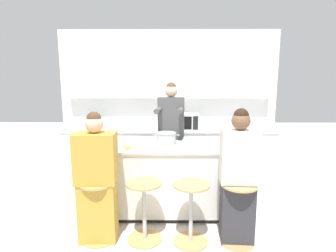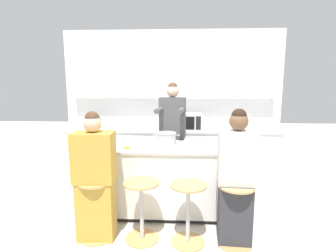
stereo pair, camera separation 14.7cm
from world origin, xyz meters
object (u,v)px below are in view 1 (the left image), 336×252
(bar_stool_center_left, at_px, (144,208))
(bar_stool_center_right, at_px, (191,210))
(potted_plant, at_px, (93,122))
(cooking_pot, at_px, (166,138))
(microwave, at_px, (185,121))
(person_seated_near, at_px, (238,182))
(bar_stool_leftmost, at_px, (98,207))
(person_cooking, at_px, (171,140))
(kitchen_island, at_px, (168,179))
(banana_bunch, at_px, (128,148))
(person_wrapped_blanket, at_px, (97,181))
(coffee_cup_near, at_px, (140,141))
(bar_stool_rightmost, at_px, (238,210))
(fruit_bowl, at_px, (120,140))

(bar_stool_center_left, distance_m, bar_stool_center_right, 0.51)
(potted_plant, bearing_deg, cooking_pot, -42.66)
(microwave, bearing_deg, person_seated_near, -76.53)
(bar_stool_leftmost, height_order, bar_stool_center_left, same)
(person_cooking, relative_size, potted_plant, 7.26)
(kitchen_island, distance_m, potted_plant, 2.02)
(cooking_pot, distance_m, banana_bunch, 0.57)
(person_seated_near, relative_size, microwave, 3.04)
(banana_bunch, xyz_separation_m, microwave, (0.79, 1.51, 0.10))
(person_seated_near, xyz_separation_m, potted_plant, (-2.14, 2.00, 0.35))
(bar_stool_leftmost, height_order, bar_stool_center_right, same)
(cooking_pot, xyz_separation_m, potted_plant, (-1.36, 1.25, 0.03))
(bar_stool_leftmost, relative_size, person_wrapped_blanket, 0.47)
(bar_stool_center_right, distance_m, potted_plant, 2.70)
(coffee_cup_near, xyz_separation_m, potted_plant, (-1.01, 1.32, 0.06))
(person_wrapped_blanket, bearing_deg, bar_stool_center_left, -3.46)
(bar_stool_rightmost, distance_m, coffee_cup_near, 1.47)
(coffee_cup_near, distance_m, potted_plant, 1.66)
(kitchen_island, bearing_deg, person_cooking, 85.54)
(bar_stool_rightmost, xyz_separation_m, cooking_pot, (-0.79, 0.79, 0.62))
(bar_stool_leftmost, height_order, fruit_bowl, fruit_bowl)
(bar_stool_center_left, relative_size, bar_stool_center_right, 1.00)
(bar_stool_leftmost, height_order, bar_stool_rightmost, same)
(coffee_cup_near, bearing_deg, bar_stool_center_left, -80.67)
(fruit_bowl, height_order, coffee_cup_near, coffee_cup_near)
(fruit_bowl, bearing_deg, person_seated_near, -29.65)
(bar_stool_rightmost, distance_m, fruit_bowl, 1.75)
(bar_stool_leftmost, bearing_deg, banana_bunch, 59.51)
(bar_stool_center_right, xyz_separation_m, person_seated_near, (0.51, 0.05, 0.30))
(fruit_bowl, bearing_deg, bar_stool_leftmost, -97.73)
(bar_stool_center_left, bearing_deg, microwave, 74.44)
(fruit_bowl, distance_m, potted_plant, 1.40)
(kitchen_island, relative_size, bar_stool_rightmost, 2.85)
(kitchen_island, distance_m, bar_stool_center_right, 0.73)
(bar_stool_center_left, relative_size, bar_stool_rightmost, 1.00)
(kitchen_island, distance_m, coffee_cup_near, 0.63)
(banana_bunch, relative_size, potted_plant, 0.54)
(bar_stool_center_right, bearing_deg, fruit_bowl, 136.76)
(cooking_pot, bearing_deg, bar_stool_center_right, -70.85)
(bar_stool_center_right, distance_m, person_wrapped_blanket, 1.07)
(bar_stool_center_right, height_order, bar_stool_rightmost, same)
(person_wrapped_blanket, distance_m, person_seated_near, 1.53)
(bar_stool_center_left, distance_m, bar_stool_rightmost, 1.02)
(bar_stool_center_left, distance_m, person_wrapped_blanket, 0.60)
(fruit_bowl, bearing_deg, microwave, 50.56)
(bar_stool_center_left, xyz_separation_m, potted_plant, (-1.13, 2.01, 0.65))
(bar_stool_center_right, xyz_separation_m, fruit_bowl, (-0.91, 0.86, 0.58))
(kitchen_island, xyz_separation_m, cooking_pot, (-0.02, 0.12, 0.53))
(person_seated_near, xyz_separation_m, banana_bunch, (-1.26, 0.45, 0.26))
(kitchen_island, distance_m, bar_stool_rightmost, 1.02)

